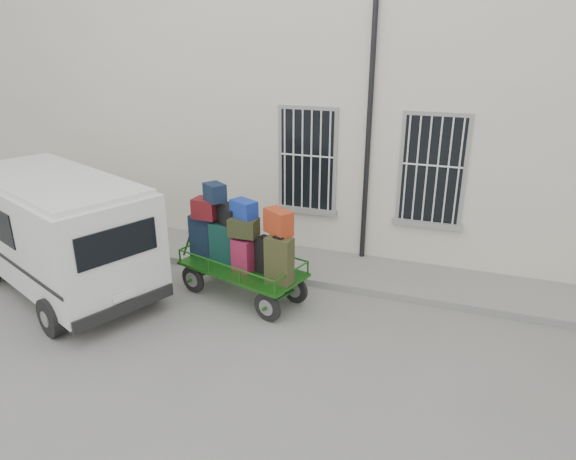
# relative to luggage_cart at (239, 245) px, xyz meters

# --- Properties ---
(ground) EXTENTS (80.00, 80.00, 0.00)m
(ground) POSITION_rel_luggage_cart_xyz_m (0.95, -0.49, -1.10)
(ground) COLOR slate
(ground) RESTS_ON ground
(building) EXTENTS (24.00, 5.15, 6.00)m
(building) POSITION_rel_luggage_cart_xyz_m (0.95, 5.00, 1.90)
(building) COLOR beige
(building) RESTS_ON ground
(sidewalk) EXTENTS (24.00, 1.70, 0.15)m
(sidewalk) POSITION_rel_luggage_cart_xyz_m (0.95, 1.71, -1.02)
(sidewalk) COLOR gray
(sidewalk) RESTS_ON ground
(luggage_cart) EXTENTS (2.95, 1.76, 2.23)m
(luggage_cart) POSITION_rel_luggage_cart_xyz_m (0.00, 0.00, 0.00)
(luggage_cart) COLOR black
(luggage_cart) RESTS_ON ground
(van) EXTENTS (5.02, 3.58, 2.35)m
(van) POSITION_rel_luggage_cart_xyz_m (-3.45, -0.93, 0.25)
(van) COLOR silver
(van) RESTS_ON ground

